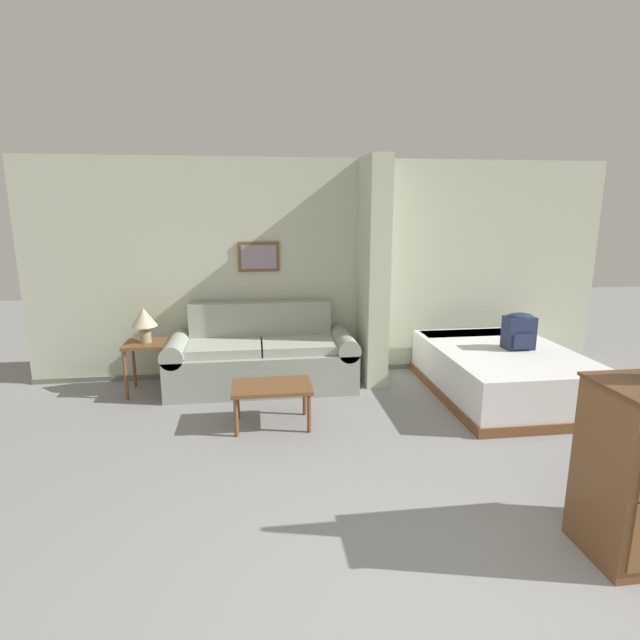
% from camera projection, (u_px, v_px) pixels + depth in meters
% --- Properties ---
extents(wall_back, '(7.04, 0.16, 2.60)m').
position_uv_depth(wall_back, '(327.00, 269.00, 6.11)').
color(wall_back, beige).
rests_on(wall_back, ground_plane).
extents(wall_partition_pillar, '(0.24, 0.69, 2.60)m').
position_uv_depth(wall_partition_pillar, '(373.00, 272.00, 5.78)').
color(wall_partition_pillar, beige).
rests_on(wall_partition_pillar, ground_plane).
extents(couch, '(2.14, 0.84, 0.95)m').
position_uv_depth(couch, '(262.00, 358.00, 5.75)').
color(couch, '#99A393').
rests_on(couch, ground_plane).
extents(coffee_table, '(0.74, 0.49, 0.40)m').
position_uv_depth(coffee_table, '(272.00, 390.00, 4.70)').
color(coffee_table, brown).
rests_on(coffee_table, ground_plane).
extents(side_table, '(0.45, 0.45, 0.58)m').
position_uv_depth(side_table, '(146.00, 351.00, 5.52)').
color(side_table, brown).
rests_on(side_table, ground_plane).
extents(table_lamp, '(0.28, 0.28, 0.39)m').
position_uv_depth(table_lamp, '(144.00, 319.00, 5.44)').
color(table_lamp, tan).
rests_on(table_lamp, side_table).
extents(bed, '(1.45, 2.01, 0.52)m').
position_uv_depth(bed, '(502.00, 372.00, 5.50)').
color(bed, brown).
rests_on(bed, ground_plane).
extents(backpack, '(0.31, 0.23, 0.40)m').
position_uv_depth(backpack, '(519.00, 330.00, 5.42)').
color(backpack, '#232D4C').
rests_on(backpack, bed).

